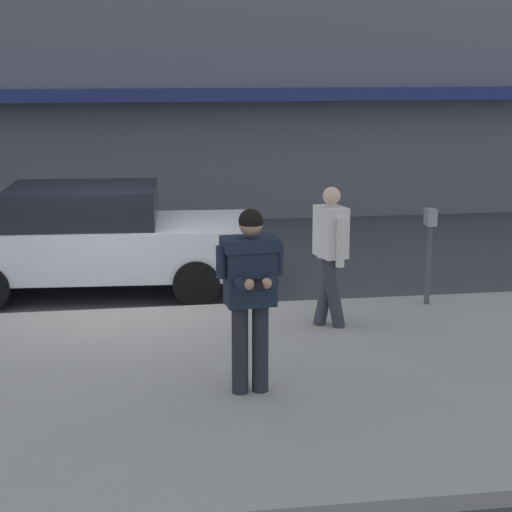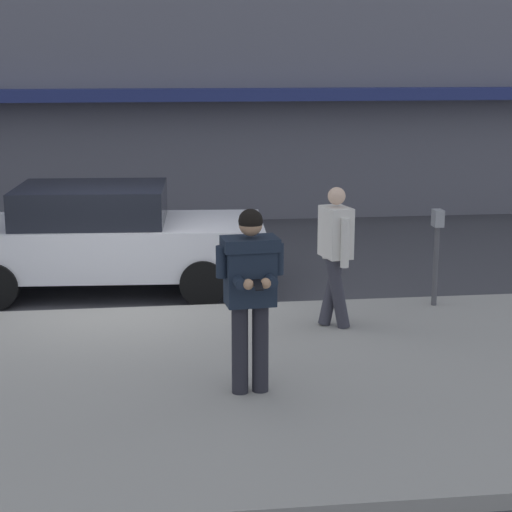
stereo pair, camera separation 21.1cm
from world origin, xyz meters
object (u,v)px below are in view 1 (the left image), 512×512
Objects in this scene: parking_meter at (429,242)px; man_texting_on_phone at (250,281)px; parked_sedan_mid at (94,238)px; pedestrian_in_light_coat at (331,248)px.

man_texting_on_phone is at bearing -135.67° from parking_meter.
man_texting_on_phone is at bearing -70.28° from parked_sedan_mid.
pedestrian_in_light_coat is 1.34× the size of parking_meter.
parked_sedan_mid is at bearing 109.72° from man_texting_on_phone.
man_texting_on_phone is 1.42× the size of parking_meter.
parked_sedan_mid is 4.70m from parking_meter.
man_texting_on_phone reaches higher than pedestrian_in_light_coat.
man_texting_on_phone is at bearing -122.61° from pedestrian_in_light_coat.
man_texting_on_phone is 1.06× the size of pedestrian_in_light_coat.
man_texting_on_phone reaches higher than parking_meter.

